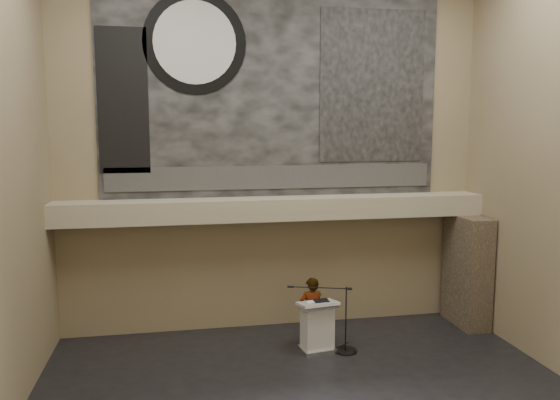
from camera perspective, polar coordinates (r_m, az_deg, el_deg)
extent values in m
cube|color=#857254|center=(12.95, -0.67, 5.07)|extent=(10.00, 0.02, 8.50)
cube|color=#857254|center=(5.29, 14.80, 1.12)|extent=(10.00, 0.02, 8.50)
cube|color=tan|center=(12.68, -0.34, -0.88)|extent=(10.00, 0.80, 0.50)
cylinder|color=#B2893D|center=(12.49, -7.54, -2.38)|extent=(0.04, 0.04, 0.06)
cylinder|color=#B2893D|center=(13.15, 7.87, -1.88)|extent=(0.04, 0.04, 0.06)
cube|color=black|center=(12.94, -0.65, 11.49)|extent=(8.00, 0.05, 5.00)
cube|color=#313131|center=(12.92, -0.61, 2.40)|extent=(7.76, 0.02, 0.55)
cylinder|color=black|center=(12.81, -8.90, 15.94)|extent=(2.30, 0.02, 2.30)
cylinder|color=silver|center=(12.79, -8.89, 15.96)|extent=(1.84, 0.02, 1.84)
cube|color=black|center=(13.54, 9.64, 11.64)|extent=(2.60, 0.02, 3.60)
cube|color=black|center=(12.73, -16.10, 9.91)|extent=(1.10, 0.02, 3.20)
cube|color=#3E3226|center=(14.19, 18.96, -6.98)|extent=(0.60, 1.40, 2.70)
cube|color=silver|center=(12.32, 3.89, -15.25)|extent=(0.80, 0.66, 0.08)
cube|color=silver|center=(12.13, 3.91, -12.99)|extent=(0.70, 0.54, 0.96)
cube|color=silver|center=(11.94, 3.96, -10.73)|extent=(0.89, 0.70, 0.14)
cube|color=black|center=(11.95, 4.34, -10.47)|extent=(0.31, 0.25, 0.04)
cube|color=white|center=(11.89, 3.46, -10.65)|extent=(0.28, 0.35, 0.00)
imported|color=silver|center=(12.34, 3.27, -11.56)|extent=(0.60, 0.42, 1.55)
cylinder|color=black|center=(12.36, 6.84, -15.35)|extent=(0.52, 0.52, 0.02)
cylinder|color=black|center=(12.10, 6.90, -12.26)|extent=(0.03, 0.03, 1.44)
cylinder|color=black|center=(11.90, 4.03, -9.13)|extent=(1.28, 0.42, 0.02)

